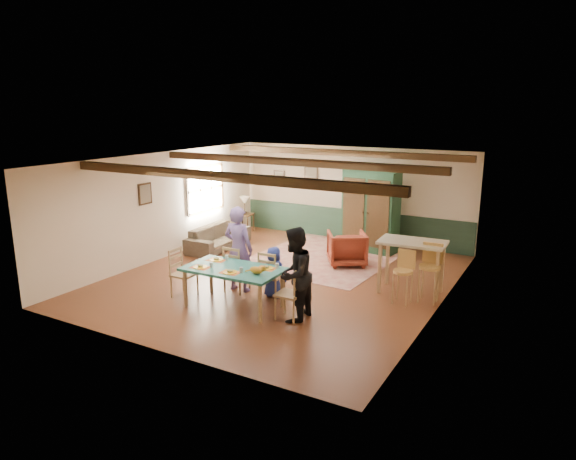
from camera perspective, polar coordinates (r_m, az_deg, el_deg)
The scene contains 35 objects.
floor at distance 11.69m, azimuth -0.66°, elevation -5.44°, with size 8.00×8.00×0.00m, color #522717.
wall_back at distance 14.85m, azimuth 7.11°, elevation 3.98°, with size 7.00×0.02×2.70m, color beige.
wall_left at distance 13.38m, azimuth -13.77°, elevation 2.62°, with size 0.02×8.00×2.70m, color beige.
wall_right at distance 10.07m, azimuth 16.82°, elevation -1.16°, with size 0.02×8.00×2.70m, color beige.
ceiling at distance 11.10m, azimuth -0.70°, elevation 7.85°, with size 7.00×8.00×0.02m, color white.
wainscot_back at distance 15.00m, azimuth 6.98°, elevation 0.58°, with size 6.95×0.03×0.90m, color #1B3123.
ceiling_beam_front at distance 9.21m, azimuth -7.94°, elevation 5.95°, with size 6.95×0.16×0.16m, color black.
ceiling_beam_mid at distance 11.45m, azimuth 0.32°, elevation 7.58°, with size 6.95×0.16×0.16m, color black.
ceiling_beam_back at distance 13.77m, azimuth 5.65°, elevation 8.55°, with size 6.95×0.16×0.16m, color black.
window_left at distance 14.59m, azimuth -9.18°, elevation 4.54°, with size 0.06×1.60×1.30m, color white, non-canonical shape.
picture_left_wall at distance 12.87m, azimuth -15.59°, elevation 3.89°, with size 0.04×0.42×0.52m, color gray, non-canonical shape.
picture_back_a at distance 15.29m, azimuth 2.59°, elevation 6.06°, with size 0.45×0.04×0.55m, color gray, non-canonical shape.
picture_back_b at distance 15.83m, azimuth -0.99°, elevation 5.79°, with size 0.38×0.04×0.48m, color gray, non-canonical shape.
dining_table at distance 10.05m, azimuth -6.05°, elevation -6.38°, with size 1.89×1.05×0.79m, color #20655B, non-canonical shape.
dining_chair_far_left at distance 10.83m, azimuth -5.71°, elevation -4.28°, with size 0.44×0.46×1.00m, color #9C784E, non-canonical shape.
dining_chair_far_right at distance 10.41m, azimuth -1.82°, elevation -4.97°, with size 0.44×0.46×1.00m, color #9C784E, non-canonical shape.
dining_chair_end_left at distance 10.70m, azimuth -11.50°, elevation -4.73°, with size 0.44×0.46×1.00m, color #9C784E, non-canonical shape.
dining_chair_end_right at distance 9.43m, azimuth 0.12°, elevation -6.99°, with size 0.44×0.46×1.00m, color #9C784E, non-canonical shape.
person_man at distance 10.78m, azimuth -5.52°, elevation -2.10°, with size 0.66×0.43×1.81m, color slate.
person_woman at distance 9.26m, azimuth 0.70°, elevation -4.96°, with size 0.84×0.66×1.74m, color black.
person_child at distance 10.47m, azimuth -1.59°, elevation -4.69°, with size 0.52×0.34×1.06m, color navy.
cat at distance 9.51m, azimuth -3.56°, elevation -4.38°, with size 0.38×0.15×0.19m, color orange, non-canonical shape.
place_setting_near_left at distance 10.02m, azimuth -9.71°, elevation -3.84°, with size 0.42×0.32×0.11m, color yellow, non-canonical shape.
place_setting_near_center at distance 9.64m, azimuth -6.46°, elevation -4.44°, with size 0.42×0.32×0.11m, color yellow, non-canonical shape.
place_setting_far_left at distance 10.42m, azimuth -7.97°, elevation -3.08°, with size 0.42×0.32×0.11m, color yellow, non-canonical shape.
place_setting_far_right at distance 9.82m, azimuth -2.44°, elevation -4.02°, with size 0.42×0.32×0.11m, color yellow, non-canonical shape.
area_rug at distance 13.36m, azimuth 4.15°, elevation -2.97°, with size 3.30×3.92×0.01m, color #C3AA8D.
armoire at distance 13.80m, azimuth 9.18°, elevation 2.29°, with size 1.62×0.65×2.28m, color #14321E.
armchair at distance 12.66m, azimuth 6.56°, elevation -2.04°, with size 0.89×0.91×0.83m, color #531710.
sofa at distance 14.20m, azimuth -7.73°, elevation -0.77°, with size 2.13×0.83×0.62m, color #423729.
end_table at distance 15.89m, azimuth -4.81°, elevation 0.79°, with size 0.47×0.47×0.58m, color black, non-canonical shape.
table_lamp at distance 15.77m, azimuth -4.85°, elevation 2.77°, with size 0.30×0.30×0.53m, color beige, non-canonical shape.
counter_table at distance 10.99m, azimuth 13.51°, elevation -4.01°, with size 1.34×0.78×1.12m, color #BAAF90, non-canonical shape.
bar_stool_left at distance 10.37m, azimuth 12.63°, elevation -5.19°, with size 0.38×0.41×1.06m, color tan, non-canonical shape.
bar_stool_right at distance 10.55m, azimuth 15.43°, elevation -4.70°, with size 0.42×0.46×1.18m, color tan, non-canonical shape.
Camera 1 is at (5.54, -9.55, 3.83)m, focal length 32.00 mm.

